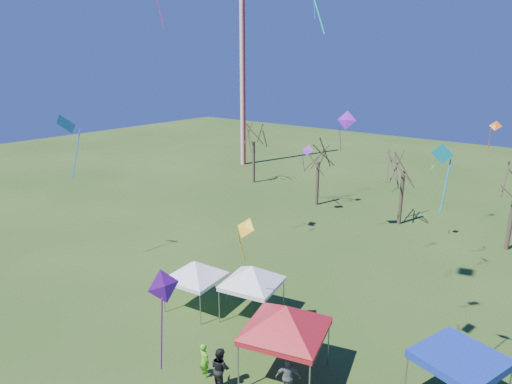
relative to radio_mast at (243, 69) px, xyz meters
The scene contains 19 objects.
radio_mast is the anchor object (origin of this frame).
tree_0 11.45m from the radio_mast, 42.77° to the right, with size 3.83×3.83×8.44m.
tree_1 20.72m from the radio_mast, 28.48° to the right, with size 3.42×3.42×7.54m.
tree_2 28.08m from the radio_mast, 20.57° to the right, with size 3.71×3.71×8.18m.
tent_white_west 38.72m from the radio_mast, 53.92° to the right, with size 3.75×3.75×3.34m.
tent_white_mid 39.53m from the radio_mast, 49.15° to the right, with size 3.86×3.86×3.49m.
tent_red 44.39m from the radio_mast, 47.45° to the right, with size 4.50×4.50×4.12m.
tent_blue 47.19m from the radio_mast, 39.12° to the right, with size 3.71×3.71×2.33m.
person_green 44.76m from the radio_mast, 52.15° to the right, with size 0.59×0.39×1.62m, color #5AC21F.
person_dark 45.44m from the radio_mast, 51.15° to the right, with size 0.92×0.72×1.90m, color black.
person_grey 46.03m from the radio_mast, 47.48° to the right, with size 1.04×0.43×1.78m, color slate.
kite_1 41.00m from the radio_mast, 49.70° to the right, with size 1.08×0.73×2.33m.
kite_11 28.30m from the radio_mast, 34.08° to the right, with size 1.47×0.86×3.13m.
kite_17 45.24m from the radio_mast, 40.64° to the right, with size 0.83×0.50×2.53m.
kite_13 23.05m from the radio_mast, 35.09° to the right, with size 1.11×0.84×2.54m.
kite_22 32.08m from the radio_mast, 23.51° to the right, with size 0.83×0.91×2.45m.
kite_5 47.86m from the radio_mast, 52.84° to the right, with size 0.65×1.17×3.64m.
kite_19 34.44m from the radio_mast, 19.24° to the right, with size 0.86×0.64×2.11m.
kite_14 33.10m from the radio_mast, 69.78° to the right, with size 1.79×1.39×4.12m.
Camera 1 is at (11.06, -12.18, 13.52)m, focal length 32.00 mm.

